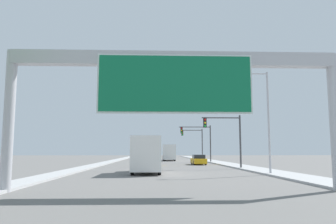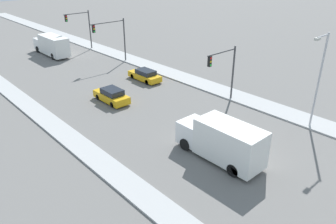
% 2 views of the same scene
% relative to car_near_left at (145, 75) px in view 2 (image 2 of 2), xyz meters
% --- Properties ---
extents(sidewalk_right, '(3.00, 120.00, 0.15)m').
position_rel_car_near_left_xyz_m(sidewalk_right, '(4.25, 10.79, -0.60)').
color(sidewalk_right, '#AEAEAE').
rests_on(sidewalk_right, ground).
extents(median_strip_left, '(2.00, 120.00, 0.15)m').
position_rel_car_near_left_xyz_m(median_strip_left, '(-14.25, 10.79, -0.60)').
color(median_strip_left, '#AEAEAE').
rests_on(median_strip_left, ground).
extents(car_near_left, '(1.82, 4.79, 1.43)m').
position_rel_car_near_left_xyz_m(car_near_left, '(0.00, 0.00, 0.00)').
color(car_near_left, gold).
rests_on(car_near_left, ground).
extents(car_near_center, '(1.86, 4.57, 1.53)m').
position_rel_car_near_left_xyz_m(car_near_center, '(-7.00, -2.98, 0.04)').
color(car_near_center, gold).
rests_on(car_near_center, ground).
extents(truck_box_primary, '(2.39, 8.80, 3.19)m').
position_rel_car_near_left_xyz_m(truck_box_primary, '(-3.50, 19.39, 0.95)').
color(truck_box_primary, white).
rests_on(truck_box_primary, ground).
extents(truck_box_secondary, '(2.48, 7.30, 3.20)m').
position_rel_car_near_left_xyz_m(truck_box_secondary, '(-7.00, -18.22, 0.95)').
color(truck_box_secondary, white).
rests_on(truck_box_secondary, ground).
extents(traffic_light_near_intersection, '(4.40, 0.32, 5.97)m').
position_rel_car_near_left_xyz_m(traffic_light_near_intersection, '(1.84, -11.22, 3.36)').
color(traffic_light_near_intersection, '#3D3D3F').
rests_on(traffic_light_near_intersection, ground).
extents(traffic_light_mid_block, '(5.53, 0.32, 6.38)m').
position_rel_car_near_left_xyz_m(traffic_light_mid_block, '(1.48, 8.78, 3.70)').
color(traffic_light_mid_block, '#3D3D3F').
rests_on(traffic_light_mid_block, ground).
extents(traffic_light_far_intersection, '(4.49, 0.32, 6.45)m').
position_rel_car_near_left_xyz_m(traffic_light_far_intersection, '(1.86, 18.78, 3.67)').
color(traffic_light_far_intersection, '#3D3D3F').
rests_on(traffic_light_far_intersection, ground).
extents(street_lamp_right, '(2.31, 0.28, 8.72)m').
position_rel_car_near_left_xyz_m(street_lamp_right, '(3.09, -20.30, 4.43)').
color(street_lamp_right, '#B2B2B7').
rests_on(street_lamp_right, ground).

